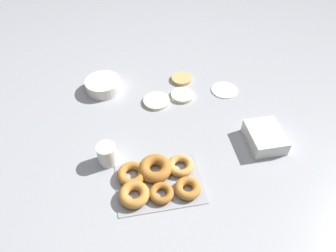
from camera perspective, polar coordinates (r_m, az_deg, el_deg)
ground_plane at (r=1.27m, az=2.35°, el=2.43°), size 3.00×3.00×0.00m
pancake_0 at (r=1.40m, az=10.69°, el=6.82°), size 0.12×0.12×0.01m
pancake_1 at (r=1.31m, az=-2.20°, el=4.79°), size 0.12×0.12×0.01m
pancake_2 at (r=1.44m, az=2.60°, el=8.98°), size 0.10×0.10×0.01m
pancake_3 at (r=1.34m, az=2.77°, el=5.86°), size 0.10×0.10×0.01m
donut_tray at (r=1.03m, az=-2.26°, el=-10.05°), size 0.29×0.21×0.04m
batter_bowl at (r=1.40m, az=-12.23°, el=7.61°), size 0.16×0.16×0.05m
container_stack at (r=1.19m, az=17.94°, el=-2.01°), size 0.13×0.16×0.06m
paper_cup at (r=1.09m, az=-11.51°, el=-5.27°), size 0.07×0.07×0.08m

